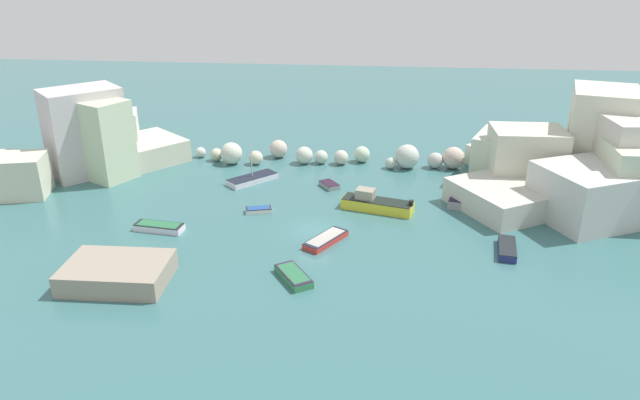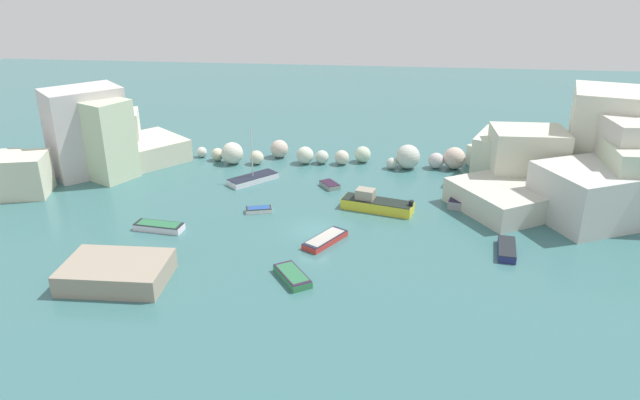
% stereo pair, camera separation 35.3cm
% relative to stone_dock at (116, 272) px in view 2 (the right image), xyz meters
% --- Properties ---
extents(cove_water, '(160.00, 160.00, 0.00)m').
position_rel_stone_dock_xyz_m(cove_water, '(13.40, 10.27, -0.80)').
color(cove_water, '#3A6C6E').
rests_on(cove_water, ground).
extents(cliff_headland_left, '(22.73, 23.19, 9.31)m').
position_rel_stone_dock_xyz_m(cliff_headland_left, '(-14.00, 22.25, 2.20)').
color(cliff_headland_left, beige).
rests_on(cliff_headland_left, ground).
extents(cliff_headland_right, '(20.61, 22.10, 10.21)m').
position_rel_stone_dock_xyz_m(cliff_headland_right, '(37.61, 20.40, 2.50)').
color(cliff_headland_right, beige).
rests_on(cliff_headland_right, ground).
extents(rock_breakwater, '(33.74, 5.07, 2.69)m').
position_rel_stone_dock_xyz_m(rock_breakwater, '(12.99, 27.70, 0.28)').
color(rock_breakwater, beige).
rests_on(rock_breakwater, ground).
extents(stone_dock, '(7.60, 5.43, 1.60)m').
position_rel_stone_dock_xyz_m(stone_dock, '(0.00, 0.00, 0.00)').
color(stone_dock, gray).
rests_on(stone_dock, ground).
extents(moored_boat_0, '(3.46, 2.37, 0.55)m').
position_rel_stone_dock_xyz_m(moored_boat_0, '(1.42, 1.24, -0.51)').
color(moored_boat_0, navy).
rests_on(moored_boat_0, cove_water).
extents(moored_boat_1, '(3.63, 4.62, 0.54)m').
position_rel_stone_dock_xyz_m(moored_boat_1, '(14.60, 8.05, -0.52)').
color(moored_boat_1, red).
rests_on(moored_boat_1, cove_water).
extents(moored_boat_2, '(6.95, 3.61, 1.94)m').
position_rel_stone_dock_xyz_m(moored_boat_2, '(18.62, 15.29, -0.15)').
color(moored_boat_2, yellow).
rests_on(moored_boat_2, cove_water).
extents(moored_boat_3, '(2.62, 1.67, 0.46)m').
position_rel_stone_dock_xyz_m(moored_boat_3, '(7.77, 13.58, -0.56)').
color(moored_boat_3, white).
rests_on(moored_boat_3, cove_water).
extents(moored_boat_4, '(5.09, 5.24, 5.90)m').
position_rel_stone_dock_xyz_m(moored_boat_4, '(5.54, 21.26, -0.46)').
color(moored_boat_4, white).
rests_on(moored_boat_4, cove_water).
extents(moored_boat_5, '(2.33, 2.56, 0.51)m').
position_rel_stone_dock_xyz_m(moored_boat_5, '(13.75, 20.57, -0.55)').
color(moored_boat_5, gray).
rests_on(moored_boat_5, cove_water).
extents(moored_boat_6, '(1.93, 4.05, 0.64)m').
position_rel_stone_dock_xyz_m(moored_boat_6, '(29.38, 7.87, -0.48)').
color(moored_boat_6, navy).
rests_on(moored_boat_6, cove_water).
extents(moored_boat_7, '(7.18, 3.61, 1.76)m').
position_rel_stone_dock_xyz_m(moored_boat_7, '(28.74, 16.34, -0.21)').
color(moored_boat_7, '#95929B').
rests_on(moored_boat_7, cove_water).
extents(moored_boat_8, '(3.34, 3.95, 0.60)m').
position_rel_stone_dock_xyz_m(moored_boat_8, '(12.81, 1.74, -0.49)').
color(moored_boat_8, '#37834F').
rests_on(moored_boat_8, cove_water).
extents(moored_boat_9, '(4.46, 1.97, 0.63)m').
position_rel_stone_dock_xyz_m(moored_boat_9, '(-0.10, 8.82, -0.47)').
color(moored_boat_9, white).
rests_on(moored_boat_9, cove_water).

